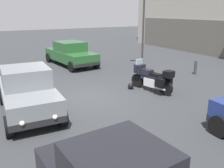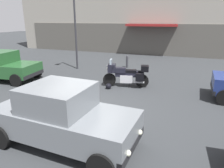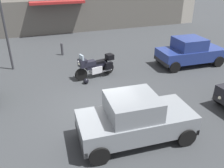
{
  "view_description": "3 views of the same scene",
  "coord_description": "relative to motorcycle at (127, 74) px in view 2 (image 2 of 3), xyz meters",
  "views": [
    {
      "loc": [
        8.84,
        -3.6,
        3.47
      ],
      "look_at": [
        0.72,
        1.05,
        0.65
      ],
      "focal_mm": 38.88,
      "sensor_mm": 36.0,
      "label": 1
    },
    {
      "loc": [
        3.36,
        -6.32,
        3.24
      ],
      "look_at": [
        0.7,
        0.97,
        0.77
      ],
      "focal_mm": 33.14,
      "sensor_mm": 36.0,
      "label": 2
    },
    {
      "loc": [
        -2.36,
        -7.93,
        5.25
      ],
      "look_at": [
        0.75,
        0.76,
        0.65
      ],
      "focal_mm": 37.69,
      "sensor_mm": 36.0,
      "label": 3
    }
  ],
  "objects": [
    {
      "name": "ground_plane",
      "position": [
        -0.68,
        -3.13,
        -0.62
      ],
      "size": [
        80.0,
        80.0,
        0.0
      ],
      "primitive_type": "plane",
      "color": "#2D3033"
    },
    {
      "name": "motorcycle",
      "position": [
        0.0,
        0.0,
        0.0
      ],
      "size": [
        2.24,
        1.01,
        1.36
      ],
      "rotation": [
        0.0,
        0.0,
        3.36
      ],
      "color": "black",
      "rests_on": "ground"
    },
    {
      "name": "bollard_curbside",
      "position": [
        -1.14,
        4.06,
        -0.17
      ],
      "size": [
        0.16,
        0.16,
        0.85
      ],
      "color": "#333338",
      "rests_on": "ground"
    },
    {
      "name": "streetlamp_curbside",
      "position": [
        -4.19,
        2.44,
        2.49
      ],
      "size": [
        0.28,
        0.94,
        5.16
      ],
      "color": "#2D2D33",
      "rests_on": "ground"
    },
    {
      "name": "helmet",
      "position": [
        -0.71,
        -0.65,
        -0.48
      ],
      "size": [
        0.28,
        0.28,
        0.28
      ],
      "primitive_type": "sphere",
      "color": "black",
      "rests_on": "ground"
    },
    {
      "name": "car_wagon_end",
      "position": [
        -0.18,
        -5.31,
        0.19
      ],
      "size": [
        3.94,
        1.97,
        1.64
      ],
      "rotation": [
        0.0,
        0.0,
        -0.05
      ],
      "color": "slate",
      "rests_on": "ground"
    }
  ]
}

